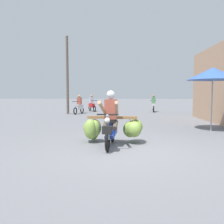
{
  "coord_description": "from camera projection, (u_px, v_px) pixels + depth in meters",
  "views": [
    {
      "loc": [
        -0.08,
        -5.99,
        1.49
      ],
      "look_at": [
        -0.43,
        1.53,
        0.9
      ],
      "focal_mm": 37.62,
      "sensor_mm": 36.0,
      "label": 1
    }
  ],
  "objects": [
    {
      "name": "utility_pole",
      "position": [
        67.0,
        75.0,
        16.97
      ],
      "size": [
        0.18,
        0.18,
        5.6
      ],
      "primitive_type": "cylinder",
      "color": "brown",
      "rests_on": "ground"
    },
    {
      "name": "motorbike_distant_ahead_left",
      "position": [
        79.0,
        106.0,
        17.27
      ],
      "size": [
        0.65,
        1.58,
        1.4
      ],
      "color": "black",
      "rests_on": "ground"
    },
    {
      "name": "market_umbrella_near_shop",
      "position": [
        213.0,
        74.0,
        9.25
      ],
      "size": [
        1.98,
        1.98,
        2.52
      ],
      "color": "#99999E",
      "rests_on": "ground"
    },
    {
      "name": "ground_plane",
      "position": [
        126.0,
        151.0,
        6.08
      ],
      "size": [
        120.0,
        120.0,
        0.0
      ],
      "primitive_type": "plane",
      "color": "slate"
    },
    {
      "name": "motorbike_main_loaded",
      "position": [
        113.0,
        127.0,
        6.98
      ],
      "size": [
        1.88,
        1.84,
        1.58
      ],
      "color": "black",
      "rests_on": "ground"
    },
    {
      "name": "motorbike_distant_far_ahead",
      "position": [
        153.0,
        105.0,
        19.06
      ],
      "size": [
        0.5,
        1.62,
        1.4
      ],
      "color": "black",
      "rests_on": "ground"
    },
    {
      "name": "motorbike_distant_ahead_right",
      "position": [
        92.0,
        105.0,
        19.74
      ],
      "size": [
        0.88,
        1.46,
        1.4
      ],
      "color": "black",
      "rests_on": "ground"
    }
  ]
}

